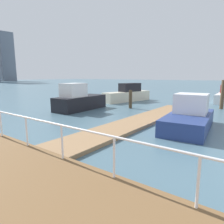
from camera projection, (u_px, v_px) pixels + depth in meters
The scene contains 8 objects.
floating_dock at pixel (139, 121), 12.64m from camera, with size 15.05×2.00×0.18m, color #93704C.
boardwalk_railing at pixel (42, 127), 6.57m from camera, with size 0.06×29.41×1.08m.
dock_piling_1 at pixel (222, 95), 17.70m from camera, with size 0.32×0.32×2.57m, color brown.
dock_piling_2 at pixel (130, 99), 18.16m from camera, with size 0.30×0.30×1.67m, color #473826.
moored_boat_0 at pixel (79, 100), 17.35m from camera, with size 5.15×2.21×2.32m.
moored_boat_2 at pixel (189, 117), 11.14m from camera, with size 5.32×2.65×1.93m.
moored_boat_3 at pixel (128, 94), 23.35m from camera, with size 6.66×2.73×2.10m.
skyline_tower_6 at pixel (5, 57), 120.20m from camera, with size 7.72×9.37×28.38m, color slate.
Camera 1 is at (-6.89, 3.52, 2.89)m, focal length 32.02 mm.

